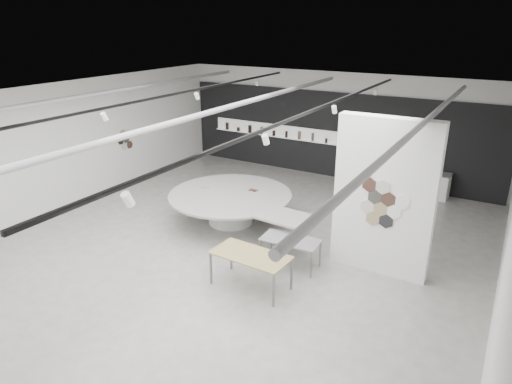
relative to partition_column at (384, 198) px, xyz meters
The scene contains 7 objects.
room 3.74m from the partition_column, 164.48° to the right, with size 12.02×14.02×3.82m.
back_wall_display 6.94m from the partition_column, 121.12° to the left, with size 11.80×0.27×3.10m.
partition_column is the anchor object (origin of this frame).
display_island 4.54m from the partition_column, behind, with size 4.56×3.71×0.89m.
sample_table_wood 3.21m from the partition_column, 135.81° to the right, with size 1.72×0.92×0.79m.
sample_table_stone 2.34m from the partition_column, 154.60° to the right, with size 1.39×0.75×0.70m.
kitchen_counter 5.72m from the partition_column, 90.17° to the left, with size 1.52×0.67×1.18m.
Camera 1 is at (5.78, -8.51, 5.48)m, focal length 32.00 mm.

